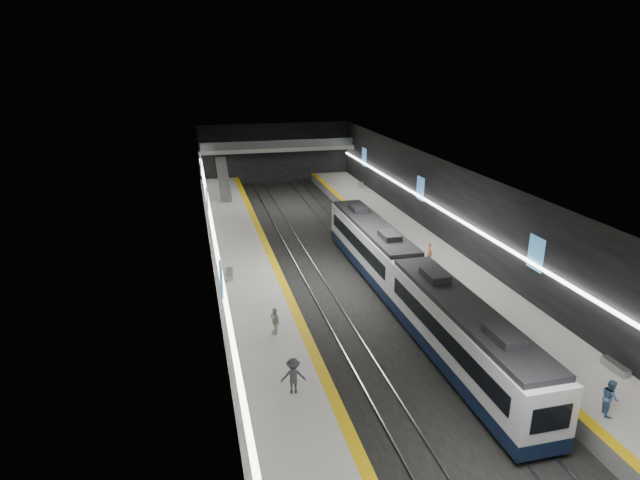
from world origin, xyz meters
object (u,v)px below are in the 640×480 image
object	(u,v)px
bench_right_near	(615,367)
train	(408,281)
passenger_left_a	(275,321)
bench_left_far	(229,274)
passenger_right_a	(430,252)
passenger_right_b	(610,398)
bench_right_far	(361,185)
passenger_left_b	(293,376)
escalator	(223,179)

from	to	relation	value
bench_right_near	train	bearing A→B (deg)	122.01
passenger_left_a	bench_right_near	bearing A→B (deg)	44.12
train	bench_left_far	world-z (taller)	train
passenger_right_a	passenger_left_a	size ratio (longest dim) A/B	0.95
bench_left_far	passenger_left_a	bearing A→B (deg)	-72.02
passenger_right_a	passenger_left_a	world-z (taller)	passenger_left_a
train	passenger_left_a	world-z (taller)	train
train	passenger_right_b	bearing A→B (deg)	-73.94
bench_right_far	passenger_left_a	bearing A→B (deg)	-95.29
passenger_right_b	passenger_left_b	bearing A→B (deg)	92.27
escalator	bench_left_far	bearing A→B (deg)	-93.28
escalator	passenger_left_b	xyz separation A→B (m)	(0.43, -40.02, -0.98)
bench_right_far	passenger_left_b	distance (m)	42.99
bench_left_far	passenger_right_b	bearing A→B (deg)	-46.43
escalator	bench_right_far	size ratio (longest dim) A/B	4.33
train	escalator	bearing A→B (deg)	107.77
train	bench_right_far	xyz separation A→B (m)	(6.71, 30.97, -0.97)
bench_right_near	bench_right_far	distance (m)	41.84
bench_left_far	passenger_right_a	distance (m)	15.63
bench_right_far	bench_left_far	bearing A→B (deg)	-106.05
bench_right_near	passenger_left_b	bearing A→B (deg)	172.14
passenger_right_a	passenger_left_a	bearing A→B (deg)	117.86
passenger_right_a	escalator	bearing A→B (deg)	25.07
escalator	bench_right_far	distance (m)	16.80
train	passenger_right_b	size ratio (longest dim) A/B	17.09
bench_left_far	passenger_right_a	xyz separation A→B (m)	(15.60, -0.69, 0.56)
bench_left_far	passenger_right_b	world-z (taller)	passenger_right_b
bench_right_far	passenger_left_b	size ratio (longest dim) A/B	1.01
passenger_left_a	passenger_left_b	xyz separation A→B (m)	(-0.06, -5.99, 0.10)
passenger_left_a	bench_left_far	bearing A→B (deg)	171.86
train	passenger_right_a	distance (m)	7.07
bench_left_far	passenger_right_a	bearing A→B (deg)	3.71
passenger_right_b	bench_left_far	bearing A→B (deg)	59.88
bench_left_far	passenger_right_b	distance (m)	25.40
bench_right_near	passenger_left_b	world-z (taller)	passenger_left_b
bench_right_near	passenger_left_b	distance (m)	16.72
bench_left_far	bench_right_near	bearing A→B (deg)	-36.87
train	passenger_left_a	bearing A→B (deg)	-163.50
bench_left_far	passenger_left_b	world-z (taller)	passenger_left_b
escalator	passenger_left_b	size ratio (longest dim) A/B	4.36
escalator	passenger_left_b	distance (m)	40.03
bench_right_near	passenger_right_b	xyz separation A→B (m)	(-3.02, -2.95, 0.68)
passenger_right_a	passenger_right_b	world-z (taller)	passenger_right_b
train	passenger_left_b	xyz separation A→B (m)	(-9.57, -8.81, -0.28)
passenger_right_b	passenger_right_a	bearing A→B (deg)	21.95
bench_right_near	bench_right_far	world-z (taller)	bench_right_far
passenger_right_b	passenger_left_a	world-z (taller)	passenger_right_b
bench_left_far	passenger_left_b	size ratio (longest dim) A/B	0.96
bench_right_near	passenger_right_a	bearing A→B (deg)	98.89
bench_right_far	passenger_right_a	bearing A→B (deg)	-75.36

